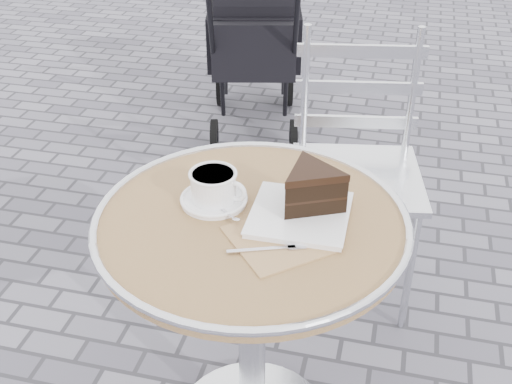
% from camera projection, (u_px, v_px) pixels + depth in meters
% --- Properties ---
extents(cafe_table, '(0.72, 0.72, 0.74)m').
position_uv_depth(cafe_table, '(252.00, 275.00, 1.53)').
color(cafe_table, silver).
rests_on(cafe_table, ground).
extents(cappuccino_set, '(0.16, 0.16, 0.08)m').
position_uv_depth(cappuccino_set, '(214.00, 189.00, 1.48)').
color(cappuccino_set, white).
rests_on(cappuccino_set, cafe_table).
extents(cake_plate_set, '(0.27, 0.34, 0.12)m').
position_uv_depth(cake_plate_set, '(308.00, 195.00, 1.43)').
color(cake_plate_set, '#A57C5A').
rests_on(cake_plate_set, cafe_table).
extents(bistro_chair, '(0.48, 0.48, 0.92)m').
position_uv_depth(bistro_chair, '(357.00, 138.00, 2.11)').
color(bistro_chair, silver).
rests_on(bistro_chair, ground).
extents(baby_stroller, '(0.62, 0.99, 0.96)m').
position_uv_depth(baby_stroller, '(254.00, 44.00, 3.26)').
color(baby_stroller, black).
rests_on(baby_stroller, ground).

